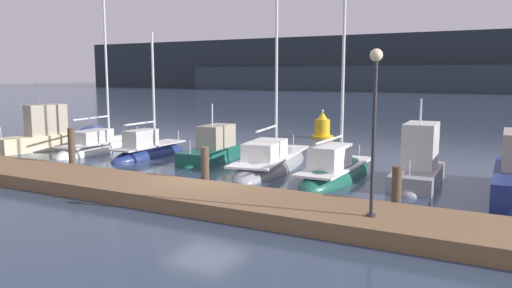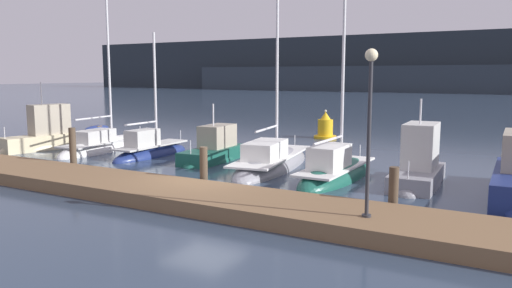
# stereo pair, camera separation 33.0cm
# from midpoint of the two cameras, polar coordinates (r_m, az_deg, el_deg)

# --- Properties ---
(ground_plane) EXTENTS (400.00, 400.00, 0.00)m
(ground_plane) POSITION_cam_midpoint_polar(r_m,az_deg,el_deg) (17.80, -5.43, -5.28)
(ground_plane) COLOR #2D3D51
(dock) EXTENTS (35.14, 2.80, 0.45)m
(dock) POSITION_cam_midpoint_polar(r_m,az_deg,el_deg) (16.46, -8.74, -5.62)
(dock) COLOR brown
(dock) RESTS_ON ground
(mooring_pile_1) EXTENTS (0.28, 0.28, 1.88)m
(mooring_pile_1) POSITION_cam_midpoint_polar(r_m,az_deg,el_deg) (22.05, -19.80, -0.67)
(mooring_pile_1) COLOR #4C3D2D
(mooring_pile_1) RESTS_ON ground
(mooring_pile_2) EXTENTS (0.28, 0.28, 1.55)m
(mooring_pile_2) POSITION_cam_midpoint_polar(r_m,az_deg,el_deg) (17.64, -5.47, -2.83)
(mooring_pile_2) COLOR #4C3D2D
(mooring_pile_2) RESTS_ON ground
(mooring_pile_3) EXTENTS (0.28, 0.28, 1.44)m
(mooring_pile_3) POSITION_cam_midpoint_polar(r_m,az_deg,el_deg) (14.95, 16.04, -5.26)
(mooring_pile_3) COLOR #4C3D2D
(mooring_pile_3) RESTS_ON ground
(motorboat_berth_1) EXTENTS (2.17, 4.85, 4.35)m
(motorboat_berth_1) POSITION_cam_midpoint_polar(r_m,az_deg,el_deg) (29.56, -22.78, 0.24)
(motorboat_berth_1) COLOR beige
(motorboat_berth_1) RESTS_ON ground
(sailboat_berth_2) EXTENTS (2.73, 7.22, 9.14)m
(sailboat_berth_2) POSITION_cam_midpoint_polar(r_m,az_deg,el_deg) (28.24, -16.57, -0.45)
(sailboat_berth_2) COLOR white
(sailboat_berth_2) RESTS_ON ground
(sailboat_berth_3) EXTENTS (1.59, 5.36, 6.70)m
(sailboat_berth_3) POSITION_cam_midpoint_polar(r_m,az_deg,el_deg) (25.63, -11.60, -0.97)
(sailboat_berth_3) COLOR navy
(sailboat_berth_3) RESTS_ON ground
(motorboat_berth_4) EXTENTS (1.90, 4.64, 3.17)m
(motorboat_berth_4) POSITION_cam_midpoint_polar(r_m,az_deg,el_deg) (23.73, -4.46, -1.21)
(motorboat_berth_4) COLOR #195647
(motorboat_berth_4) RESTS_ON ground
(sailboat_berth_5) EXTENTS (3.39, 8.19, 11.70)m
(sailboat_berth_5) POSITION_cam_midpoint_polar(r_m,az_deg,el_deg) (22.04, 2.24, -2.34)
(sailboat_berth_5) COLOR gray
(sailboat_berth_5) RESTS_ON ground
(sailboat_berth_6) EXTENTS (1.85, 6.32, 10.27)m
(sailboat_berth_6) POSITION_cam_midpoint_polar(r_m,az_deg,el_deg) (19.91, 9.55, -3.49)
(sailboat_berth_6) COLOR #195647
(sailboat_berth_6) RESTS_ON ground
(motorboat_berth_7) EXTENTS (1.81, 4.61, 3.75)m
(motorboat_berth_7) POSITION_cam_midpoint_polar(r_m,az_deg,el_deg) (19.53, 18.48, -3.23)
(motorboat_berth_7) COLOR gray
(motorboat_berth_7) RESTS_ON ground
(channel_buoy) EXTENTS (1.46, 1.46, 1.84)m
(channel_buoy) POSITION_cam_midpoint_polar(r_m,az_deg,el_deg) (32.50, 8.22, 1.85)
(channel_buoy) COLOR gold
(channel_buoy) RESTS_ON ground
(dock_lamppost) EXTENTS (0.32, 0.32, 4.24)m
(dock_lamppost) POSITION_cam_midpoint_polar(r_m,az_deg,el_deg) (12.75, 13.61, 4.18)
(dock_lamppost) COLOR #2D2D33
(dock_lamppost) RESTS_ON dock
(hillside_backdrop) EXTENTS (240.00, 23.00, 14.16)m
(hillside_backdrop) POSITION_cam_midpoint_polar(r_m,az_deg,el_deg) (131.24, 25.26, 8.22)
(hillside_backdrop) COLOR #232B33
(hillside_backdrop) RESTS_ON ground
(rowboat_adrift) EXTENTS (1.06, 2.49, 0.56)m
(rowboat_adrift) POSITION_cam_midpoint_polar(r_m,az_deg,el_deg) (39.54, -17.51, 1.66)
(rowboat_adrift) COLOR navy
(rowboat_adrift) RESTS_ON ground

